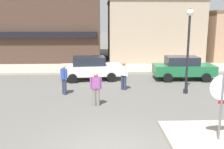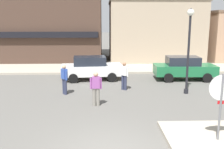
{
  "view_description": "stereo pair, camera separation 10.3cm",
  "coord_description": "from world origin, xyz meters",
  "px_view_note": "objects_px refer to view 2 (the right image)",
  "views": [
    {
      "loc": [
        -0.26,
        -7.1,
        3.91
      ],
      "look_at": [
        0.23,
        4.5,
        1.5
      ],
      "focal_mm": 42.0,
      "sensor_mm": 36.0,
      "label": 1
    },
    {
      "loc": [
        -0.16,
        -7.11,
        3.91
      ],
      "look_at": [
        0.23,
        4.5,
        1.5
      ],
      "focal_mm": 42.0,
      "sensor_mm": 36.0,
      "label": 2
    }
  ],
  "objects_px": {
    "pedestrian_crossing_far": "(124,75)",
    "stop_sign": "(221,99)",
    "parked_car_second": "(184,68)",
    "pedestrian_crossing_near": "(96,88)",
    "parked_car_nearest": "(91,68)",
    "lamp_post": "(189,39)",
    "pedestrian_kerb_side": "(64,78)"
  },
  "relations": [
    {
      "from": "pedestrian_crossing_near",
      "to": "pedestrian_kerb_side",
      "type": "bearing_deg",
      "value": 130.7
    },
    {
      "from": "lamp_post",
      "to": "pedestrian_crossing_near",
      "type": "height_order",
      "value": "lamp_post"
    },
    {
      "from": "stop_sign",
      "to": "pedestrian_kerb_side",
      "type": "height_order",
      "value": "stop_sign"
    },
    {
      "from": "pedestrian_kerb_side",
      "to": "pedestrian_crossing_far",
      "type": "bearing_deg",
      "value": 13.96
    },
    {
      "from": "parked_car_second",
      "to": "pedestrian_crossing_far",
      "type": "relative_size",
      "value": 2.52
    },
    {
      "from": "stop_sign",
      "to": "pedestrian_crossing_near",
      "type": "relative_size",
      "value": 1.43
    },
    {
      "from": "parked_car_nearest",
      "to": "pedestrian_crossing_far",
      "type": "relative_size",
      "value": 2.58
    },
    {
      "from": "parked_car_second",
      "to": "pedestrian_crossing_near",
      "type": "height_order",
      "value": "pedestrian_crossing_near"
    },
    {
      "from": "pedestrian_crossing_near",
      "to": "pedestrian_crossing_far",
      "type": "height_order",
      "value": "same"
    },
    {
      "from": "pedestrian_kerb_side",
      "to": "pedestrian_crossing_near",
      "type": "bearing_deg",
      "value": -49.3
    },
    {
      "from": "lamp_post",
      "to": "pedestrian_crossing_far",
      "type": "distance_m",
      "value": 4.02
    },
    {
      "from": "lamp_post",
      "to": "parked_car_nearest",
      "type": "distance_m",
      "value": 6.74
    },
    {
      "from": "parked_car_second",
      "to": "pedestrian_kerb_side",
      "type": "bearing_deg",
      "value": -156.0
    },
    {
      "from": "parked_car_second",
      "to": "pedestrian_kerb_side",
      "type": "height_order",
      "value": "pedestrian_kerb_side"
    },
    {
      "from": "pedestrian_kerb_side",
      "to": "lamp_post",
      "type": "bearing_deg",
      "value": -0.48
    },
    {
      "from": "lamp_post",
      "to": "parked_car_nearest",
      "type": "xyz_separation_m",
      "value": [
        -5.3,
        3.57,
        -2.15
      ]
    },
    {
      "from": "stop_sign",
      "to": "parked_car_nearest",
      "type": "bearing_deg",
      "value": 115.21
    },
    {
      "from": "lamp_post",
      "to": "pedestrian_crossing_near",
      "type": "bearing_deg",
      "value": -157.96
    },
    {
      "from": "pedestrian_crossing_near",
      "to": "parked_car_nearest",
      "type": "bearing_deg",
      "value": 94.7
    },
    {
      "from": "parked_car_second",
      "to": "pedestrian_crossing_far",
      "type": "distance_m",
      "value": 4.9
    },
    {
      "from": "parked_car_nearest",
      "to": "parked_car_second",
      "type": "xyz_separation_m",
      "value": [
        6.19,
        -0.18,
        0.0
      ]
    },
    {
      "from": "stop_sign",
      "to": "pedestrian_crossing_near",
      "type": "xyz_separation_m",
      "value": [
        -4.01,
        3.96,
        -0.65
      ]
    },
    {
      "from": "parked_car_nearest",
      "to": "lamp_post",
      "type": "bearing_deg",
      "value": -33.93
    },
    {
      "from": "lamp_post",
      "to": "pedestrian_crossing_far",
      "type": "bearing_deg",
      "value": 165.38
    },
    {
      "from": "pedestrian_crossing_far",
      "to": "pedestrian_kerb_side",
      "type": "height_order",
      "value": "same"
    },
    {
      "from": "pedestrian_crossing_far",
      "to": "pedestrian_kerb_side",
      "type": "distance_m",
      "value": 3.36
    },
    {
      "from": "pedestrian_crossing_far",
      "to": "pedestrian_crossing_near",
      "type": "bearing_deg",
      "value": -118.34
    },
    {
      "from": "lamp_post",
      "to": "parked_car_nearest",
      "type": "height_order",
      "value": "lamp_post"
    },
    {
      "from": "parked_car_second",
      "to": "pedestrian_crossing_far",
      "type": "bearing_deg",
      "value": -149.13
    },
    {
      "from": "pedestrian_crossing_near",
      "to": "lamp_post",
      "type": "bearing_deg",
      "value": 22.04
    },
    {
      "from": "parked_car_nearest",
      "to": "pedestrian_kerb_side",
      "type": "height_order",
      "value": "pedestrian_kerb_side"
    },
    {
      "from": "pedestrian_crossing_far",
      "to": "stop_sign",
      "type": "bearing_deg",
      "value": -69.88
    }
  ]
}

